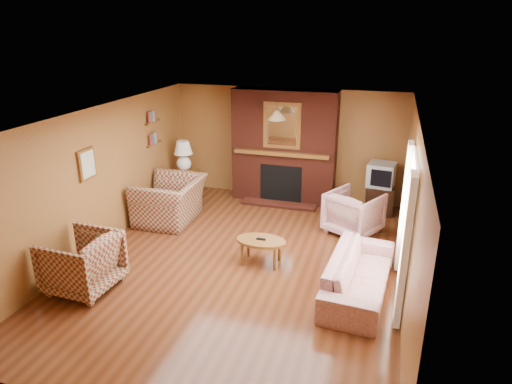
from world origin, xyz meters
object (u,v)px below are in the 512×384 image
(floral_armchair, at_px, (354,213))
(tv_stand, at_px, (379,199))
(plaid_armchair, at_px, (82,262))
(fireplace, at_px, (284,148))
(crt_tv, at_px, (381,175))
(floral_sofa, at_px, (359,274))
(coffee_table, at_px, (261,243))
(table_lamp, at_px, (183,154))
(side_table, at_px, (185,184))
(plaid_loveseat, at_px, (170,200))

(floral_armchair, distance_m, tv_stand, 1.20)
(plaid_armchair, distance_m, tv_stand, 5.78)
(fireplace, bearing_deg, floral_armchair, -38.48)
(tv_stand, relative_size, crt_tv, 1.02)
(floral_armchair, xyz_separation_m, crt_tv, (0.41, 1.11, 0.43))
(fireplace, relative_size, plaid_armchair, 2.57)
(floral_sofa, height_order, floral_armchair, floral_armchair)
(coffee_table, bearing_deg, tv_stand, 57.49)
(table_lamp, height_order, crt_tv, table_lamp)
(table_lamp, bearing_deg, fireplace, 14.29)
(fireplace, distance_m, plaid_armchair, 4.83)
(coffee_table, bearing_deg, table_lamp, 135.74)
(table_lamp, xyz_separation_m, crt_tv, (4.15, 0.34, -0.18))
(side_table, distance_m, table_lamp, 0.69)
(coffee_table, bearing_deg, plaid_armchair, -147.33)
(tv_stand, bearing_deg, fireplace, 171.16)
(plaid_loveseat, bearing_deg, floral_armchair, 95.67)
(table_lamp, relative_size, tv_stand, 1.12)
(table_lamp, distance_m, tv_stand, 4.23)
(floral_armchair, xyz_separation_m, side_table, (-3.74, 0.77, -0.08))
(plaid_armchair, xyz_separation_m, table_lamp, (-0.15, 3.82, 0.58))
(fireplace, height_order, floral_sofa, fireplace)
(floral_sofa, bearing_deg, plaid_loveseat, 72.24)
(floral_sofa, relative_size, side_table, 3.14)
(plaid_armchair, xyz_separation_m, tv_stand, (4.00, 4.17, -0.13))
(floral_sofa, xyz_separation_m, coffee_table, (-1.58, 0.42, 0.07))
(fireplace, xyz_separation_m, side_table, (-2.10, -0.53, -0.86))
(floral_sofa, bearing_deg, plaid_armchair, 109.96)
(plaid_loveseat, height_order, plaid_armchair, plaid_armchair)
(plaid_armchair, relative_size, floral_armchair, 1.06)
(side_table, xyz_separation_m, table_lamp, (0.00, 0.00, 0.69))
(plaid_armchair, bearing_deg, floral_armchair, 133.78)
(plaid_loveseat, distance_m, table_lamp, 1.37)
(floral_sofa, xyz_separation_m, tv_stand, (0.15, 3.13, 0.00))
(plaid_loveseat, xyz_separation_m, floral_sofa, (3.75, -1.56, -0.13))
(coffee_table, bearing_deg, fireplace, 96.35)
(fireplace, distance_m, floral_sofa, 3.92)
(tv_stand, bearing_deg, floral_sofa, -96.44)
(floral_armchair, distance_m, table_lamp, 3.87)
(plaid_armchair, height_order, crt_tv, crt_tv)
(plaid_loveseat, height_order, table_lamp, table_lamp)
(floral_sofa, bearing_deg, crt_tv, 2.08)
(fireplace, xyz_separation_m, coffee_table, (0.32, -2.90, -0.82))
(table_lamp, bearing_deg, plaid_armchair, -87.75)
(plaid_loveseat, relative_size, crt_tv, 2.26)
(floral_sofa, relative_size, floral_armchair, 2.29)
(plaid_loveseat, xyz_separation_m, table_lamp, (-0.25, 1.22, 0.59))
(crt_tv, bearing_deg, plaid_armchair, -133.86)
(coffee_table, height_order, side_table, side_table)
(plaid_loveseat, xyz_separation_m, floral_armchair, (3.49, 0.45, -0.02))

